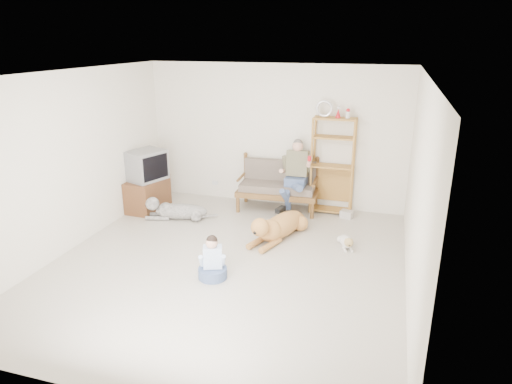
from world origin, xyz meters
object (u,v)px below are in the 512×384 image
(loveseat, at_px, (278,184))
(golden_retriever, at_px, (278,226))
(tv_stand, at_px, (148,194))
(etagere, at_px, (332,165))

(loveseat, xyz_separation_m, golden_retriever, (0.32, -1.34, -0.28))
(tv_stand, distance_m, golden_retriever, 2.78)
(etagere, distance_m, golden_retriever, 1.74)
(loveseat, bearing_deg, etagere, 3.11)
(etagere, relative_size, tv_stand, 2.26)
(loveseat, relative_size, etagere, 0.74)
(loveseat, xyz_separation_m, tv_stand, (-2.39, -0.74, -0.19))
(etagere, distance_m, tv_stand, 3.54)
(loveseat, relative_size, golden_retriever, 0.95)
(loveseat, relative_size, tv_stand, 1.66)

